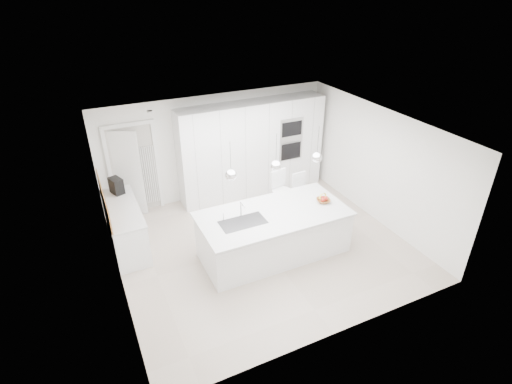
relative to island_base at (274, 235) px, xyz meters
name	(u,v)px	position (x,y,z in m)	size (l,w,h in m)	color
floor	(262,246)	(-0.10, 0.30, -0.43)	(5.50, 5.50, 0.00)	#C0AE9C
wall_back	(216,146)	(-0.10, 2.80, 0.82)	(5.50, 5.50, 0.00)	white
wall_left	(111,227)	(-2.85, 0.30, 0.82)	(5.00, 5.00, 0.00)	white
ceiling	(263,129)	(-0.10, 0.30, 2.07)	(5.50, 5.50, 0.00)	white
tall_cabinets	(252,149)	(0.70, 2.50, 0.72)	(3.60, 0.60, 2.30)	white
oven_stack	(291,139)	(1.60, 2.19, 0.92)	(0.62, 0.04, 1.05)	#A5A5A8
doorway_frame	(135,171)	(-2.05, 2.77, 0.59)	(1.11, 0.08, 2.13)	white
hallway_door	(124,174)	(-2.30, 2.72, 0.57)	(0.82, 0.04, 2.00)	white
radiator	(150,175)	(-1.73, 2.76, 0.42)	(0.32, 0.04, 1.40)	white
left_base_cabinets	(126,227)	(-2.55, 1.50, 0.00)	(0.60, 1.80, 0.86)	white
left_worktop	(122,208)	(-2.55, 1.50, 0.45)	(0.62, 1.82, 0.04)	silver
oak_backsplash	(104,199)	(-2.84, 1.50, 0.72)	(0.02, 1.80, 0.50)	#A46A2F
island_base	(274,235)	(0.00, 0.00, 0.00)	(2.80, 1.20, 0.86)	white
island_worktop	(273,214)	(0.00, 0.05, 0.45)	(2.84, 1.40, 0.04)	silver
island_sink	(243,226)	(-0.65, 0.00, 0.39)	(0.84, 0.44, 0.18)	#3F3F42
island_tap	(241,209)	(-0.60, 0.20, 0.62)	(0.02, 0.02, 0.30)	white
pendant_left	(231,175)	(-0.85, 0.00, 1.47)	(0.20, 0.20, 0.20)	white
pendant_mid	(276,166)	(0.00, 0.00, 1.47)	(0.20, 0.20, 0.20)	white
pendant_right	(317,157)	(0.85, 0.00, 1.47)	(0.20, 0.20, 0.20)	white
fruit_bowl	(323,201)	(1.08, -0.01, 0.50)	(0.27, 0.27, 0.07)	#A46A2F
espresso_machine	(116,186)	(-2.53, 2.12, 0.63)	(0.20, 0.31, 0.33)	black
bar_stool_left	(281,198)	(0.65, 0.92, 0.17)	(0.40, 0.55, 1.21)	white
bar_stool_right	(301,197)	(1.13, 0.87, 0.11)	(0.36, 0.49, 1.08)	white
apple_a	(323,200)	(1.04, -0.04, 0.54)	(0.08, 0.08, 0.08)	#B4281C
apple_b	(325,199)	(1.11, -0.02, 0.54)	(0.07, 0.07, 0.07)	#B4281C
apple_c	(323,198)	(1.10, 0.04, 0.54)	(0.08, 0.08, 0.08)	#B4281C
apple_extra_3	(326,198)	(1.13, -0.02, 0.54)	(0.09, 0.09, 0.09)	#B4281C
banana_bunch	(323,196)	(1.07, 0.01, 0.59)	(0.22, 0.22, 0.03)	gold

